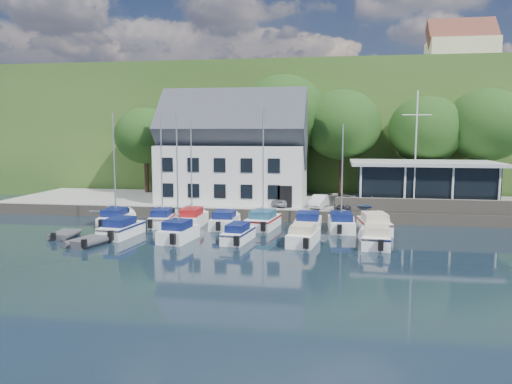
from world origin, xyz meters
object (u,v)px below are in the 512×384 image
at_px(car_dgrey, 346,203).
at_px(boat_r1_3, 225,219).
at_px(boat_r1_1, 162,172).
at_px(boat_r2_1, 177,176).
at_px(car_blue, 365,200).
at_px(boat_r1_2, 191,170).
at_px(boat_r1_4, 263,172).
at_px(harbor_building, 234,157).
at_px(car_white, 319,201).
at_px(boat_r2_2, 238,232).
at_px(boat_r1_5, 308,221).
at_px(boat_r1_0, 114,173).
at_px(boat_r2_3, 304,234).
at_px(dinghy_1, 89,240).
at_px(boat_r1_7, 374,222).
at_px(flagpole, 416,151).
at_px(car_silver, 285,199).
at_px(dinghy_0, 64,234).
at_px(club_pavilion, 423,183).
at_px(boat_r1_6, 342,174).
at_px(boat_r2_0, 121,227).
at_px(boat_r2_4, 376,236).

height_order(car_dgrey, boat_r1_3, car_dgrey).
height_order(boat_r1_1, boat_r2_1, boat_r2_1).
height_order(car_blue, boat_r1_2, boat_r1_2).
bearing_deg(boat_r1_4, harbor_building, 124.43).
height_order(car_white, boat_r2_2, car_white).
xyz_separation_m(boat_r1_5, boat_r2_2, (-4.71, -4.98, -0.07)).
distance_m(boat_r2_1, boat_r2_2, 5.90).
bearing_deg(boat_r1_0, boat_r1_5, -2.64).
distance_m(boat_r1_0, boat_r2_3, 17.15).
xyz_separation_m(car_blue, dinghy_1, (-19.48, -13.62, -1.33)).
relative_size(boat_r1_3, boat_r1_7, 0.98).
xyz_separation_m(harbor_building, flagpole, (16.80, -3.60, 0.82)).
xyz_separation_m(harbor_building, boat_r1_3, (1.10, -9.09, -4.62)).
height_order(boat_r2_2, dinghy_1, boat_r2_2).
bearing_deg(car_silver, flagpole, 15.79).
height_order(flagpole, boat_r1_5, flagpole).
xyz_separation_m(boat_r1_5, dinghy_0, (-17.72, -5.76, -0.43)).
height_order(car_white, boat_r1_3, car_white).
xyz_separation_m(boat_r1_2, boat_r1_4, (5.98, 0.06, -0.13)).
relative_size(boat_r1_2, boat_r1_4, 1.03).
bearing_deg(boat_r2_1, flagpole, 38.36).
bearing_deg(flagpole, boat_r1_5, -148.62).
distance_m(club_pavilion, boat_r2_2, 20.20).
height_order(boat_r1_7, boat_r2_2, boat_r1_7).
bearing_deg(car_silver, boat_r2_2, -81.94).
bearing_deg(club_pavilion, boat_r2_2, -137.65).
relative_size(boat_r1_0, boat_r1_5, 1.58).
height_order(car_white, boat_r1_5, car_white).
bearing_deg(boat_r2_3, car_dgrey, 81.35).
bearing_deg(boat_r1_7, car_blue, 86.19).
bearing_deg(club_pavilion, car_dgrey, -155.07).
distance_m(car_silver, car_white, 3.23).
distance_m(boat_r2_1, dinghy_0, 9.73).
xyz_separation_m(club_pavilion, boat_r1_4, (-13.80, -8.21, 1.52)).
bearing_deg(harbor_building, boat_r1_1, -115.27).
relative_size(boat_r1_6, dinghy_1, 2.86).
bearing_deg(club_pavilion, dinghy_0, -152.81).
height_order(boat_r1_6, boat_r2_2, boat_r1_6).
relative_size(car_blue, boat_r1_2, 0.44).
relative_size(boat_r1_4, boat_r2_3, 1.63).
distance_m(car_dgrey, car_blue, 1.85).
height_order(harbor_building, dinghy_0, harbor_building).
xyz_separation_m(car_white, boat_r2_3, (-0.74, -10.72, -0.84)).
xyz_separation_m(car_white, boat_r2_0, (-14.46, -10.28, -0.84)).
relative_size(boat_r2_2, boat_r2_3, 0.97).
xyz_separation_m(boat_r1_0, boat_r2_4, (21.05, -4.59, -3.68)).
relative_size(boat_r1_3, dinghy_0, 2.08).
bearing_deg(boat_r1_2, boat_r1_4, -0.26).
height_order(boat_r1_5, dinghy_0, boat_r1_5).
height_order(club_pavilion, boat_r2_2, club_pavilion).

